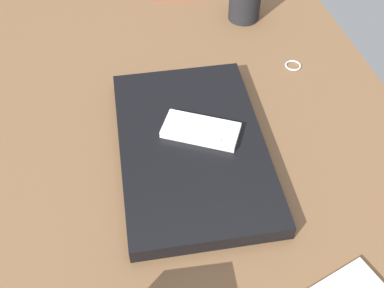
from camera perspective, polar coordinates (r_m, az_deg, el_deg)
The scene contains 4 objects.
desk_surface at distance 77.23cm, azimuth -2.69°, elevation -0.79°, with size 120.00×80.00×3.00cm, color brown.
laptop_closed at distance 73.95cm, azimuth -0.00°, elevation -0.39°, with size 34.71×21.90×2.49cm, color black.
cell_phone_on_laptop at distance 73.89cm, azimuth 1.06°, elevation 1.66°, with size 10.32×12.73×1.27cm.
key_ring at distance 91.92cm, azimuth 11.86°, elevation 9.07°, with size 3.00×3.00×0.36cm, color silver.
Camera 1 is at (50.22, -8.16, 59.61)cm, focal length 45.14 mm.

